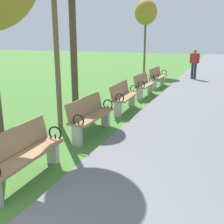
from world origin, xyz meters
TOP-DOWN VIEW (x-y plane):
  - paved_walkway at (1.49, 18.00)m, footprint 2.97×44.00m
  - park_bench_2 at (-0.50, 2.39)m, footprint 0.51×1.61m
  - park_bench_3 at (-0.50, 4.79)m, footprint 0.50×1.61m
  - park_bench_4 at (-0.50, 7.15)m, footprint 0.53×1.62m
  - park_bench_5 at (-0.50, 9.54)m, footprint 0.50×1.61m
  - park_bench_6 at (-0.50, 11.90)m, footprint 0.55×1.62m
  - tree_4 at (-2.37, 16.25)m, footprint 1.35×1.35m
  - pedestrian_walking at (0.81, 15.06)m, footprint 0.52×0.28m
  - scattered_leaves at (0.30, 8.22)m, footprint 4.68×15.26m

SIDE VIEW (x-z plane):
  - paved_walkway at x=1.49m, z-range 0.00..0.02m
  - scattered_leaves at x=0.30m, z-range 0.01..0.03m
  - park_bench_2 at x=-0.50m, z-range 0.04..0.93m
  - park_bench_3 at x=-0.50m, z-range 0.04..0.93m
  - park_bench_4 at x=-0.50m, z-range 0.04..0.93m
  - park_bench_5 at x=-0.50m, z-range 0.04..0.93m
  - park_bench_6 at x=-0.50m, z-range 0.04..0.93m
  - pedestrian_walking at x=0.81m, z-range 0.12..1.74m
  - tree_4 at x=-2.37m, z-range 1.46..5.94m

